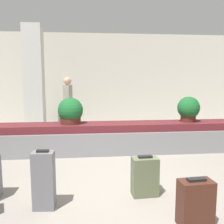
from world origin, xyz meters
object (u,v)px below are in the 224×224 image
at_px(traveler_0, 68,100).
at_px(suitcase_6, 145,176).
at_px(suitcase_3, 195,203).
at_px(potted_plant_0, 188,109).
at_px(potted_plant_1, 70,112).
at_px(suitcase_1, 44,180).
at_px(pillar, 34,80).

bearing_deg(traveler_0, suitcase_6, 33.87).
relative_size(suitcase_3, traveler_0, 0.33).
relative_size(potted_plant_0, potted_plant_1, 1.01).
relative_size(suitcase_1, suitcase_3, 1.39).
xyz_separation_m(pillar, potted_plant_0, (3.88, -2.19, -0.66)).
bearing_deg(potted_plant_0, suitcase_6, -124.93).
xyz_separation_m(suitcase_6, traveler_0, (-1.36, 4.22, 0.73)).
relative_size(pillar, potted_plant_0, 5.53).
height_order(pillar, suitcase_6, pillar).
relative_size(pillar, traveler_0, 1.90).
bearing_deg(suitcase_1, traveler_0, 94.12).
bearing_deg(suitcase_3, potted_plant_1, 113.29).
bearing_deg(pillar, suitcase_6, -61.91).
bearing_deg(suitcase_1, potted_plant_1, 89.49).
xyz_separation_m(suitcase_1, potted_plant_1, (0.20, 2.42, 0.55)).
bearing_deg(pillar, suitcase_3, -62.12).
distance_m(pillar, suitcase_6, 5.15).
bearing_deg(potted_plant_1, suitcase_3, -62.48).
distance_m(suitcase_3, potted_plant_0, 3.26).
relative_size(suitcase_6, traveler_0, 0.34).
bearing_deg(potted_plant_0, potted_plant_1, -179.92).
xyz_separation_m(suitcase_3, potted_plant_1, (-1.55, 2.98, 0.65)).
relative_size(pillar, suitcase_3, 5.75).
xyz_separation_m(potted_plant_0, traveler_0, (-2.89, 2.02, 0.06)).
distance_m(suitcase_1, potted_plant_0, 3.82).
xyz_separation_m(suitcase_1, traveler_0, (-0.00, 4.45, 0.64)).
height_order(potted_plant_1, traveler_0, traveler_0).
height_order(pillar, potted_plant_1, pillar).
xyz_separation_m(suitcase_3, potted_plant_0, (1.14, 2.98, 0.68)).
bearing_deg(potted_plant_0, suitcase_3, -110.98).
height_order(pillar, suitcase_3, pillar).
distance_m(suitcase_6, potted_plant_1, 2.56).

